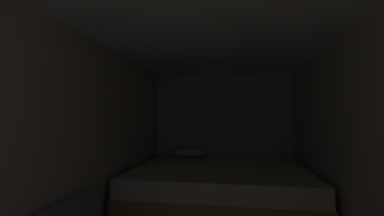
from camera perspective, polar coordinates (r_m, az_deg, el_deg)
The scene contains 5 objects.
wall_back at distance 4.52m, azimuth 6.96°, elevation -5.78°, with size 2.49×0.05×2.10m, color beige.
wall_left at distance 2.60m, azimuth -23.95°, elevation -8.10°, with size 0.05×4.64×2.10m, color beige.
wall_right at distance 2.40m, azimuth 34.88°, elevation -8.36°, with size 0.05×4.64×2.10m, color beige.
ceiling_slab at distance 2.32m, azimuth 4.09°, elevation 18.07°, with size 2.49×4.64×0.05m, color white.
bed at distance 3.63m, azimuth 6.19°, elevation -18.10°, with size 2.27×1.90×0.83m.
Camera 1 is at (0.20, -0.60, 1.32)m, focal length 23.74 mm.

